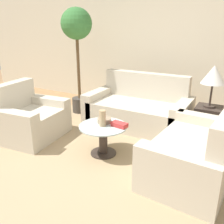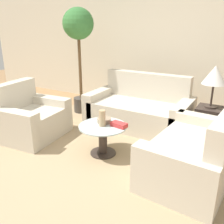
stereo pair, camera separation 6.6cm
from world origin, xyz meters
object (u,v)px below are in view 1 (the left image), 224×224
at_px(potted_plant, 77,36).
at_px(vase, 103,118).
at_px(sofa_main, 139,110).
at_px(loveseat, 200,155).
at_px(bowl, 104,121).
at_px(coffee_table, 103,136).
at_px(armchair, 29,120).
at_px(table_lamp, 214,75).
at_px(book_stack, 119,125).

distance_m(potted_plant, vase, 2.12).
distance_m(sofa_main, loveseat, 1.72).
height_order(vase, bowl, vase).
distance_m(sofa_main, bowl, 1.15).
relative_size(coffee_table, vase, 2.95).
bearing_deg(armchair, table_lamp, -68.93).
xyz_separation_m(armchair, table_lamp, (2.52, 1.27, 0.74)).
bearing_deg(sofa_main, vase, -90.09).
bearing_deg(table_lamp, potted_plant, 177.53).
relative_size(potted_plant, vase, 9.09).
relative_size(coffee_table, table_lamp, 1.04).
bearing_deg(book_stack, loveseat, 8.34).
xyz_separation_m(bowl, book_stack, (0.25, -0.02, -0.00)).
xyz_separation_m(coffee_table, book_stack, (0.21, 0.08, 0.18)).
distance_m(table_lamp, book_stack, 1.58).
xyz_separation_m(sofa_main, loveseat, (1.28, -1.15, -0.00)).
bearing_deg(loveseat, book_stack, -85.25).
bearing_deg(loveseat, bowl, -86.33).
height_order(armchair, coffee_table, armchair).
bearing_deg(bowl, armchair, -172.14).
xyz_separation_m(loveseat, book_stack, (-1.07, -0.00, 0.17)).
relative_size(loveseat, potted_plant, 0.73).
bearing_deg(vase, book_stack, 22.72).
bearing_deg(sofa_main, potted_plant, 177.41).
distance_m(loveseat, book_stack, 1.08).
height_order(coffee_table, potted_plant, potted_plant).
bearing_deg(bowl, coffee_table, -67.99).
height_order(coffee_table, table_lamp, table_lamp).
distance_m(sofa_main, book_stack, 1.19).
bearing_deg(bowl, sofa_main, 87.83).
xyz_separation_m(sofa_main, armchair, (-1.35, -1.32, -0.00)).
bearing_deg(book_stack, table_lamp, 57.12).
bearing_deg(table_lamp, sofa_main, 177.66).
bearing_deg(armchair, coffee_table, -92.24).
relative_size(loveseat, coffee_table, 2.24).
height_order(coffee_table, book_stack, book_stack).
xyz_separation_m(coffee_table, bowl, (-0.04, 0.10, 0.18)).
height_order(loveseat, coffee_table, loveseat).
distance_m(sofa_main, armchair, 1.89).
bearing_deg(armchair, bowl, -87.74).
distance_m(table_lamp, vase, 1.75).
bearing_deg(vase, potted_plant, 135.92).
bearing_deg(vase, armchair, -177.09).
bearing_deg(coffee_table, table_lamp, 45.32).
distance_m(armchair, bowl, 1.33).
relative_size(armchair, bowl, 5.50).
bearing_deg(coffee_table, book_stack, 20.23).
xyz_separation_m(vase, book_stack, (0.21, 0.09, -0.08)).
bearing_deg(sofa_main, coffee_table, -90.09).
relative_size(sofa_main, coffee_table, 2.70).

